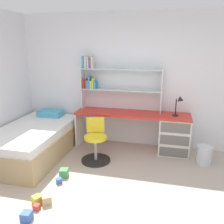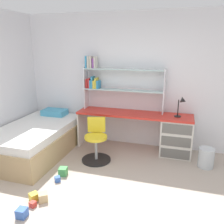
{
  "view_description": "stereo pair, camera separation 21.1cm",
  "coord_description": "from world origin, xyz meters",
  "px_view_note": "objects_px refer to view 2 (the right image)",
  "views": [
    {
      "loc": [
        0.63,
        -2.23,
        2.0
      ],
      "look_at": [
        -0.24,
        1.4,
        0.94
      ],
      "focal_mm": 37.78,
      "sensor_mm": 36.0,
      "label": 1
    },
    {
      "loc": [
        0.84,
        -2.18,
        2.0
      ],
      "look_at": [
        -0.24,
        1.4,
        0.94
      ],
      "focal_mm": 37.78,
      "sensor_mm": 36.0,
      "label": 2
    }
  ],
  "objects_px": {
    "desk_lamp": "(182,104)",
    "waste_bin": "(206,158)",
    "toy_block_yellow_1": "(34,197)",
    "toy_block_green_4": "(63,171)",
    "toy_block_blue_5": "(57,179)",
    "toy_block_natural_3": "(43,197)",
    "swivel_chair": "(96,144)",
    "bed_platform": "(36,139)",
    "toy_block_red_0": "(33,204)",
    "desk": "(165,132)",
    "bookshelf_hutch": "(111,79)",
    "toy_block_blue_2": "(22,213)"
  },
  "relations": [
    {
      "from": "desk_lamp",
      "to": "toy_block_natural_3",
      "type": "bearing_deg",
      "value": -130.96
    },
    {
      "from": "desk_lamp",
      "to": "swivel_chair",
      "type": "bearing_deg",
      "value": -156.54
    },
    {
      "from": "toy_block_green_4",
      "to": "bookshelf_hutch",
      "type": "bearing_deg",
      "value": 75.78
    },
    {
      "from": "swivel_chair",
      "to": "bed_platform",
      "type": "height_order",
      "value": "swivel_chair"
    },
    {
      "from": "bookshelf_hutch",
      "to": "swivel_chair",
      "type": "relative_size",
      "value": 2.09
    },
    {
      "from": "swivel_chair",
      "to": "desk",
      "type": "bearing_deg",
      "value": 29.58
    },
    {
      "from": "bookshelf_hutch",
      "to": "waste_bin",
      "type": "distance_m",
      "value": 2.24
    },
    {
      "from": "waste_bin",
      "to": "bookshelf_hutch",
      "type": "bearing_deg",
      "value": 164.7
    },
    {
      "from": "toy_block_red_0",
      "to": "desk",
      "type": "bearing_deg",
      "value": 55.11
    },
    {
      "from": "bed_platform",
      "to": "toy_block_red_0",
      "type": "relative_size",
      "value": 27.36
    },
    {
      "from": "desk",
      "to": "waste_bin",
      "type": "xyz_separation_m",
      "value": [
        0.73,
        -0.36,
        -0.25
      ]
    },
    {
      "from": "bookshelf_hutch",
      "to": "toy_block_green_4",
      "type": "distance_m",
      "value": 1.97
    },
    {
      "from": "bookshelf_hutch",
      "to": "toy_block_green_4",
      "type": "height_order",
      "value": "bookshelf_hutch"
    },
    {
      "from": "desk",
      "to": "toy_block_yellow_1",
      "type": "relative_size",
      "value": 20.76
    },
    {
      "from": "toy_block_blue_2",
      "to": "bookshelf_hutch",
      "type": "bearing_deg",
      "value": 81.19
    },
    {
      "from": "toy_block_yellow_1",
      "to": "toy_block_blue_5",
      "type": "xyz_separation_m",
      "value": [
        0.07,
        0.5,
        -0.01
      ]
    },
    {
      "from": "desk_lamp",
      "to": "waste_bin",
      "type": "distance_m",
      "value": 1.0
    },
    {
      "from": "swivel_chair",
      "to": "toy_block_blue_2",
      "type": "height_order",
      "value": "swivel_chair"
    },
    {
      "from": "bookshelf_hutch",
      "to": "toy_block_red_0",
      "type": "xyz_separation_m",
      "value": [
        -0.37,
        -2.25,
        -1.32
      ]
    },
    {
      "from": "toy_block_red_0",
      "to": "toy_block_yellow_1",
      "type": "bearing_deg",
      "value": 117.38
    },
    {
      "from": "toy_block_green_4",
      "to": "toy_block_blue_5",
      "type": "distance_m",
      "value": 0.19
    },
    {
      "from": "bed_platform",
      "to": "waste_bin",
      "type": "xyz_separation_m",
      "value": [
        3.07,
        0.35,
        -0.11
      ]
    },
    {
      "from": "desk",
      "to": "bookshelf_hutch",
      "type": "bearing_deg",
      "value": 172.54
    },
    {
      "from": "toy_block_green_4",
      "to": "toy_block_yellow_1",
      "type": "bearing_deg",
      "value": -95.31
    },
    {
      "from": "bookshelf_hutch",
      "to": "waste_bin",
      "type": "height_order",
      "value": "bookshelf_hutch"
    },
    {
      "from": "desk_lamp",
      "to": "toy_block_yellow_1",
      "type": "height_order",
      "value": "desk_lamp"
    },
    {
      "from": "toy_block_blue_2",
      "to": "toy_block_natural_3",
      "type": "relative_size",
      "value": 0.99
    },
    {
      "from": "toy_block_red_0",
      "to": "toy_block_green_4",
      "type": "relative_size",
      "value": 0.57
    },
    {
      "from": "swivel_chair",
      "to": "toy_block_green_4",
      "type": "bearing_deg",
      "value": -116.46
    },
    {
      "from": "toy_block_red_0",
      "to": "toy_block_blue_2",
      "type": "xyz_separation_m",
      "value": [
        -0.01,
        -0.2,
        0.02
      ]
    },
    {
      "from": "bookshelf_hutch",
      "to": "toy_block_yellow_1",
      "type": "xyz_separation_m",
      "value": [
        -0.43,
        -2.13,
        -1.31
      ]
    },
    {
      "from": "toy_block_blue_5",
      "to": "toy_block_green_4",
      "type": "bearing_deg",
      "value": 92.1
    },
    {
      "from": "toy_block_blue_2",
      "to": "toy_block_natural_3",
      "type": "distance_m",
      "value": 0.35
    },
    {
      "from": "desk_lamp",
      "to": "toy_block_blue_5",
      "type": "distance_m",
      "value": 2.46
    },
    {
      "from": "toy_block_blue_2",
      "to": "toy_block_green_4",
      "type": "height_order",
      "value": "toy_block_green_4"
    },
    {
      "from": "waste_bin",
      "to": "toy_block_natural_3",
      "type": "height_order",
      "value": "waste_bin"
    },
    {
      "from": "toy_block_blue_5",
      "to": "toy_block_red_0",
      "type": "bearing_deg",
      "value": -90.99
    },
    {
      "from": "toy_block_red_0",
      "to": "toy_block_yellow_1",
      "type": "relative_size",
      "value": 0.68
    },
    {
      "from": "desk_lamp",
      "to": "toy_block_red_0",
      "type": "relative_size",
      "value": 5.32
    },
    {
      "from": "waste_bin",
      "to": "toy_block_natural_3",
      "type": "relative_size",
      "value": 2.88
    },
    {
      "from": "toy_block_green_4",
      "to": "desk_lamp",
      "type": "bearing_deg",
      "value": 36.08
    },
    {
      "from": "toy_block_blue_2",
      "to": "toy_block_green_4",
      "type": "bearing_deg",
      "value": 89.21
    },
    {
      "from": "desk_lamp",
      "to": "toy_block_blue_2",
      "type": "bearing_deg",
      "value": -127.61
    },
    {
      "from": "waste_bin",
      "to": "toy_block_yellow_1",
      "type": "bearing_deg",
      "value": -144.21
    },
    {
      "from": "desk",
      "to": "toy_block_red_0",
      "type": "relative_size",
      "value": 30.6
    },
    {
      "from": "toy_block_yellow_1",
      "to": "waste_bin",
      "type": "bearing_deg",
      "value": 35.79
    },
    {
      "from": "desk",
      "to": "toy_block_blue_2",
      "type": "bearing_deg",
      "value": -122.67
    },
    {
      "from": "toy_block_red_0",
      "to": "toy_block_yellow_1",
      "type": "distance_m",
      "value": 0.13
    },
    {
      "from": "waste_bin",
      "to": "toy_block_blue_5",
      "type": "distance_m",
      "value": 2.47
    },
    {
      "from": "toy_block_natural_3",
      "to": "waste_bin",
      "type": "bearing_deg",
      "value": 36.93
    }
  ]
}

